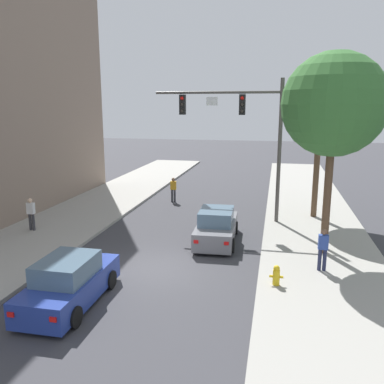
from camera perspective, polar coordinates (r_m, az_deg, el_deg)
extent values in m
plane|color=#38383D|center=(16.12, -5.22, -10.80)|extent=(120.00, 120.00, 0.00)
cube|color=#99968E|center=(18.96, -24.55, -8.07)|extent=(5.00, 60.00, 0.15)
cube|color=#99968E|center=(15.58, 18.82, -11.97)|extent=(5.00, 60.00, 0.15)
cylinder|color=#514C47|center=(21.51, 12.31, 5.56)|extent=(0.20, 0.20, 7.50)
cylinder|color=#514C47|center=(21.63, 3.59, 13.94)|extent=(6.65, 0.14, 0.14)
cube|color=black|center=(21.46, 7.16, 12.22)|extent=(0.32, 0.28, 1.05)
sphere|color=red|center=(21.32, 7.15, 13.10)|extent=(0.18, 0.18, 0.18)
sphere|color=#2D2823|center=(21.32, 7.12, 12.22)|extent=(0.18, 0.18, 0.18)
sphere|color=#2D2823|center=(21.32, 7.10, 11.33)|extent=(0.18, 0.18, 0.18)
cube|color=black|center=(21.97, -1.35, 12.30)|extent=(0.32, 0.28, 1.05)
sphere|color=red|center=(21.83, -1.45, 13.17)|extent=(0.18, 0.18, 0.18)
sphere|color=#2D2823|center=(21.83, -1.44, 12.30)|extent=(0.18, 0.18, 0.18)
sphere|color=#2D2823|center=(21.83, -1.44, 11.44)|extent=(0.18, 0.18, 0.18)
cube|color=white|center=(21.64, 2.85, 12.76)|extent=(0.60, 0.03, 0.44)
cube|color=slate|center=(18.92, 3.50, -5.44)|extent=(1.88, 4.27, 0.80)
cube|color=slate|center=(18.57, 3.48, -3.46)|extent=(1.58, 2.06, 0.64)
cylinder|color=black|center=(20.31, 1.61, -4.88)|extent=(0.25, 0.65, 0.64)
cylinder|color=black|center=(20.17, 6.18, -5.08)|extent=(0.25, 0.65, 0.64)
cylinder|color=black|center=(17.87, 0.44, -7.30)|extent=(0.25, 0.65, 0.64)
cylinder|color=black|center=(17.70, 5.66, -7.55)|extent=(0.25, 0.65, 0.64)
cube|color=red|center=(16.96, 0.58, -7.09)|extent=(0.20, 0.05, 0.14)
cube|color=red|center=(16.82, 4.90, -7.30)|extent=(0.20, 0.05, 0.14)
cube|color=navy|center=(13.82, -16.89, -12.82)|extent=(1.72, 4.21, 0.80)
cube|color=slate|center=(13.42, -17.39, -10.28)|extent=(1.51, 2.01, 0.64)
cylinder|color=black|center=(15.32, -17.20, -11.28)|extent=(0.22, 0.64, 0.64)
cylinder|color=black|center=(14.64, -11.52, -12.09)|extent=(0.22, 0.64, 0.64)
cylinder|color=black|center=(13.34, -22.74, -15.38)|extent=(0.22, 0.64, 0.64)
cylinder|color=black|center=(12.55, -16.37, -16.69)|extent=(0.22, 0.64, 0.64)
cube|color=red|center=(12.50, -24.38, -15.59)|extent=(0.20, 0.04, 0.14)
cube|color=red|center=(11.84, -19.16, -16.76)|extent=(0.20, 0.04, 0.14)
cylinder|color=#333338|center=(21.73, -21.99, -3.95)|extent=(0.14, 0.14, 0.85)
cylinder|color=#333338|center=(21.63, -21.60, -3.99)|extent=(0.14, 0.14, 0.85)
cube|color=silver|center=(21.50, -21.94, -2.16)|extent=(0.36, 0.22, 0.56)
sphere|color=beige|center=(21.41, -22.03, -1.12)|extent=(0.22, 0.22, 0.22)
cylinder|color=#333338|center=(26.61, -2.85, -0.54)|extent=(0.14, 0.14, 0.85)
cylinder|color=#333338|center=(26.57, -2.47, -0.56)|extent=(0.14, 0.14, 0.85)
cube|color=orange|center=(26.44, -2.67, 0.94)|extent=(0.36, 0.22, 0.56)
sphere|color=brown|center=(26.37, -2.68, 1.79)|extent=(0.22, 0.22, 0.22)
cylinder|color=#232847|center=(16.13, 17.67, -9.13)|extent=(0.14, 0.14, 0.85)
cylinder|color=#232847|center=(16.15, 18.31, -9.15)|extent=(0.14, 0.14, 0.85)
cube|color=#2D4799|center=(15.90, 18.16, -6.77)|extent=(0.36, 0.22, 0.56)
sphere|color=brown|center=(15.78, 18.25, -5.40)|extent=(0.22, 0.22, 0.22)
cylinder|color=gold|center=(14.57, 11.88, -11.78)|extent=(0.24, 0.24, 0.55)
sphere|color=gold|center=(14.44, 11.93, -10.57)|extent=(0.22, 0.22, 0.22)
cylinder|color=gold|center=(14.56, 11.16, -11.65)|extent=(0.12, 0.09, 0.09)
cylinder|color=gold|center=(14.56, 12.60, -11.71)|extent=(0.12, 0.09, 0.09)
cylinder|color=brown|center=(17.57, 18.63, -1.02)|extent=(0.32, 0.32, 4.62)
sphere|color=#387033|center=(17.15, 19.52, 11.65)|extent=(4.14, 4.14, 4.14)
cylinder|color=brown|center=(23.23, 17.22, 2.44)|extent=(0.32, 0.32, 4.84)
sphere|color=#2D6028|center=(22.93, 17.85, 12.25)|extent=(4.13, 4.13, 4.13)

